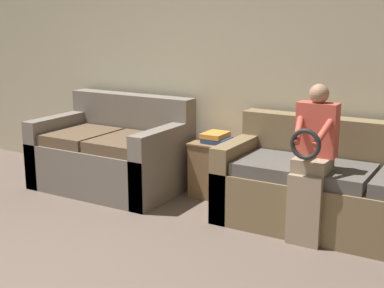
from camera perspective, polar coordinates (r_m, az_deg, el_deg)
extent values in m
cube|color=#BCB293|center=(5.41, 2.62, 8.42)|extent=(7.86, 0.06, 2.55)
cube|color=brown|center=(4.63, 15.40, -6.23)|extent=(2.01, 0.85, 0.45)
cube|color=brown|center=(4.81, 16.76, -0.04)|extent=(2.01, 0.20, 0.44)
cube|color=brown|center=(4.89, 5.01, -3.37)|extent=(0.16, 0.85, 0.67)
cube|color=#514C47|center=(4.62, 8.56, -2.26)|extent=(0.53, 0.61, 0.11)
cube|color=#514C47|center=(4.45, 15.28, -3.19)|extent=(0.53, 0.61, 0.11)
cube|color=#70665B|center=(5.61, -8.65, -2.30)|extent=(1.49, 0.96, 0.48)
cube|color=#70665B|center=(5.80, -6.45, 3.05)|extent=(1.49, 0.20, 0.46)
cube|color=#70665B|center=(6.01, -13.62, -0.33)|extent=(0.16, 0.96, 0.71)
cube|color=#70665B|center=(5.20, -2.98, -2.10)|extent=(0.16, 0.96, 0.71)
cube|color=brown|center=(5.65, -11.70, 0.78)|extent=(0.55, 0.72, 0.11)
cube|color=brown|center=(5.29, -6.98, 0.09)|extent=(0.55, 0.72, 0.11)
cube|color=gray|center=(4.26, 11.92, -6.95)|extent=(0.27, 0.10, 0.56)
cube|color=gray|center=(4.29, 12.74, -2.14)|extent=(0.27, 0.28, 0.11)
cube|color=#C64C3D|center=(4.29, 13.21, 1.52)|extent=(0.31, 0.14, 0.42)
sphere|color=#A37A5B|center=(4.24, 13.41, 5.24)|extent=(0.15, 0.15, 0.15)
torus|color=black|center=(4.05, 12.01, -0.03)|extent=(0.24, 0.04, 0.24)
cylinder|color=#C64C3D|center=(4.19, 11.36, 1.77)|extent=(0.12, 0.31, 0.23)
cylinder|color=#C64C3D|center=(4.13, 14.00, 1.47)|extent=(0.12, 0.31, 0.23)
cube|color=brown|center=(5.31, 2.57, -2.68)|extent=(0.43, 0.39, 0.55)
cube|color=brown|center=(5.24, 2.60, 0.13)|extent=(0.45, 0.41, 0.02)
cube|color=#33569E|center=(5.22, 2.65, 0.44)|extent=(0.24, 0.24, 0.05)
cube|color=orange|center=(5.22, 2.49, 0.98)|extent=(0.21, 0.27, 0.05)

